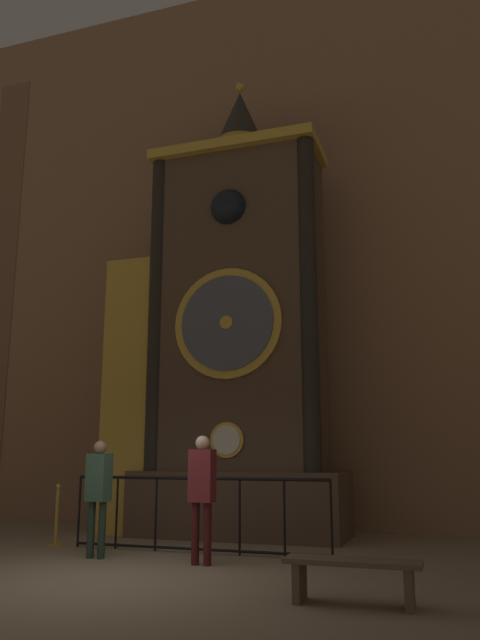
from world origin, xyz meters
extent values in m
plane|color=#847056|center=(0.00, 0.00, 0.00)|extent=(28.00, 28.00, 0.00)
cube|color=#936B4C|center=(0.00, 5.79, 6.33)|extent=(24.00, 0.30, 12.67)
cube|color=brown|center=(-6.60, 5.69, 5.70)|extent=(0.90, 0.12, 11.40)
cube|color=brown|center=(0.32, 4.32, 0.58)|extent=(3.93, 1.61, 1.17)
cube|color=brown|center=(0.32, 4.32, 4.34)|extent=(3.14, 1.40, 6.35)
cube|color=gold|center=(0.32, 4.22, 7.41)|extent=(3.39, 1.54, 0.20)
cylinder|color=gold|center=(0.32, 3.59, 1.72)|extent=(0.62, 0.05, 0.62)
cylinder|color=silver|center=(0.32, 3.56, 1.72)|extent=(0.51, 0.03, 0.51)
cylinder|color=gold|center=(0.32, 3.59, 3.83)|extent=(2.07, 0.07, 2.07)
cylinder|color=#4C515B|center=(0.32, 3.55, 3.83)|extent=(1.78, 0.04, 1.78)
cylinder|color=gold|center=(0.32, 3.53, 3.83)|extent=(0.25, 0.03, 0.25)
cube|color=#30241B|center=(0.32, 4.11, 6.12)|extent=(0.90, 0.42, 0.90)
sphere|color=black|center=(0.32, 3.68, 6.12)|extent=(0.72, 0.72, 0.72)
cylinder|color=black|center=(-1.18, 3.72, 4.34)|extent=(0.34, 0.34, 6.35)
cylinder|color=black|center=(1.82, 3.72, 4.34)|extent=(0.34, 0.34, 6.35)
cylinder|color=gold|center=(0.32, 4.32, 7.66)|extent=(1.00, 1.00, 0.30)
cone|color=black|center=(0.32, 4.32, 8.39)|extent=(0.95, 0.95, 1.16)
sphere|color=gold|center=(0.32, 4.32, 9.09)|extent=(0.20, 0.20, 0.20)
cube|color=#4C3828|center=(-1.81, 4.37, 2.67)|extent=(1.02, 1.19, 5.33)
cube|color=gold|center=(-1.81, 3.76, 2.67)|extent=(1.07, 0.06, 5.33)
cylinder|color=black|center=(-1.79, 2.30, 0.56)|extent=(0.04, 0.04, 1.13)
cylinder|color=black|center=(-1.10, 2.30, 0.56)|extent=(0.04, 0.04, 1.13)
cylinder|color=black|center=(-0.40, 2.30, 0.56)|extent=(0.04, 0.04, 1.13)
cylinder|color=black|center=(0.30, 2.30, 0.56)|extent=(0.04, 0.04, 1.13)
cylinder|color=black|center=(0.99, 2.30, 0.56)|extent=(0.04, 0.04, 1.13)
cylinder|color=black|center=(1.69, 2.30, 0.56)|extent=(0.04, 0.04, 1.13)
cylinder|color=black|center=(2.38, 2.30, 0.56)|extent=(0.04, 0.04, 1.13)
cylinder|color=black|center=(0.30, 2.30, 1.11)|extent=(4.18, 0.05, 0.05)
cylinder|color=black|center=(0.30, 2.30, 0.06)|extent=(4.18, 0.04, 0.04)
cylinder|color=#213427|center=(-0.99, 1.39, 0.40)|extent=(0.11, 0.11, 0.80)
cylinder|color=#213427|center=(-0.81, 1.39, 0.40)|extent=(0.11, 0.11, 0.80)
cube|color=#385642|center=(-0.90, 1.39, 1.14)|extent=(0.37, 0.26, 0.69)
sphere|color=#8C664C|center=(-0.90, 1.39, 1.57)|extent=(0.20, 0.20, 0.20)
cylinder|color=#461518|center=(0.67, 1.35, 0.41)|extent=(0.11, 0.11, 0.83)
cylinder|color=#461518|center=(0.85, 1.35, 0.41)|extent=(0.11, 0.11, 0.83)
cube|color=maroon|center=(0.76, 1.35, 1.18)|extent=(0.35, 0.23, 0.72)
sphere|color=beige|center=(0.76, 1.35, 1.63)|extent=(0.20, 0.20, 0.20)
cylinder|color=#B28E33|center=(-2.23, 2.32, 0.02)|extent=(0.28, 0.28, 0.04)
cylinder|color=#B28E33|center=(-2.23, 2.32, 0.45)|extent=(0.06, 0.06, 0.91)
sphere|color=#B28E33|center=(-2.23, 2.32, 0.94)|extent=(0.09, 0.09, 0.09)
cube|color=brown|center=(3.06, -0.28, 0.41)|extent=(1.38, 0.40, 0.05)
cube|color=brown|center=(2.51, -0.28, 0.20)|extent=(0.08, 0.36, 0.39)
cube|color=brown|center=(3.61, -0.28, 0.20)|extent=(0.08, 0.36, 0.39)
camera|label=1|loc=(4.11, -6.97, 1.49)|focal=35.00mm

